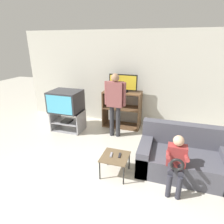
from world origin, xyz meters
name	(u,v)px	position (x,y,z in m)	size (l,w,h in m)	color
ground_plane	(68,220)	(0.00, 0.00, 0.00)	(18.00, 18.00, 0.00)	beige
wall_back	(128,79)	(0.00, 3.52, 1.30)	(6.40, 0.06, 2.60)	beige
tv_stand	(68,120)	(-1.42, 2.53, 0.27)	(0.83, 0.54, 0.55)	#939399
television_main	(66,101)	(-1.43, 2.52, 0.82)	(0.79, 0.66, 0.55)	#2D2D33
media_shelf	(122,109)	(-0.08, 3.20, 0.52)	(1.04, 0.50, 1.02)	brown
television_flat	(123,84)	(-0.07, 3.21, 1.24)	(0.76, 0.20, 0.46)	black
snack_table	(115,158)	(0.34, 1.12, 0.34)	(0.48, 0.48, 0.38)	brown
remote_control_black	(120,155)	(0.41, 1.16, 0.39)	(0.04, 0.14, 0.02)	#232328
remote_control_white	(111,155)	(0.26, 1.13, 0.39)	(0.04, 0.14, 0.02)	gray
couch	(184,158)	(1.52, 1.61, 0.28)	(1.63, 0.90, 0.83)	#4C4C56
person_standing_adult	(115,100)	(-0.10, 2.57, 0.97)	(0.53, 0.20, 1.61)	#2D2D33
person_seated_child	(176,160)	(1.36, 1.08, 0.55)	(0.33, 0.43, 0.93)	#2D2D38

